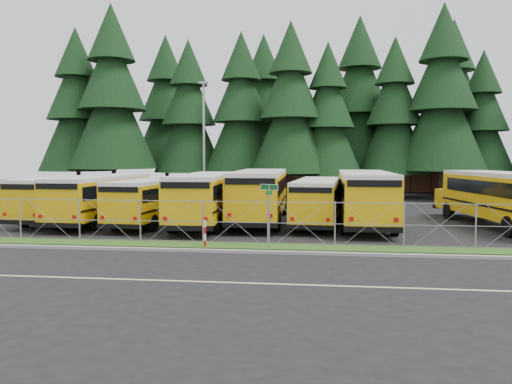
# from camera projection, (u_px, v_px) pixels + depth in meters

# --- Properties ---
(ground) EXTENTS (120.00, 120.00, 0.00)m
(ground) POSITION_uv_depth(u_px,v_px,m) (291.00, 241.00, 23.49)
(ground) COLOR black
(ground) RESTS_ON ground
(curb) EXTENTS (50.00, 0.25, 0.12)m
(curb) POSITION_uv_depth(u_px,v_px,m) (287.00, 253.00, 20.41)
(curb) COLOR gray
(curb) RESTS_ON ground
(grass_verge) EXTENTS (50.00, 1.40, 0.06)m
(grass_verge) POSITION_uv_depth(u_px,v_px,m) (289.00, 247.00, 21.80)
(grass_verge) COLOR #244714
(grass_verge) RESTS_ON ground
(road_lane_line) EXTENTS (50.00, 0.12, 0.01)m
(road_lane_line) POSITION_uv_depth(u_px,v_px,m) (278.00, 284.00, 15.57)
(road_lane_line) COLOR beige
(road_lane_line) RESTS_ON ground
(chainlink_fence) EXTENTS (44.00, 0.10, 2.00)m
(chainlink_fence) POSITION_uv_depth(u_px,v_px,m) (290.00, 223.00, 22.43)
(chainlink_fence) COLOR #989AA0
(chainlink_fence) RESTS_ON ground
(brick_building) EXTENTS (22.00, 10.00, 6.00)m
(brick_building) POSITION_uv_depth(u_px,v_px,m) (356.00, 165.00, 62.15)
(brick_building) COLOR brown
(brick_building) RESTS_ON ground
(bus_0) EXTENTS (3.33, 10.65, 2.75)m
(bus_0) POSITION_uv_depth(u_px,v_px,m) (71.00, 199.00, 30.99)
(bus_0) COLOR #D9A406
(bus_0) RESTS_ON ground
(bus_1) EXTENTS (3.08, 11.00, 2.85)m
(bus_1) POSITION_uv_depth(u_px,v_px,m) (104.00, 199.00, 29.97)
(bus_1) COLOR #D9A406
(bus_1) RESTS_ON ground
(bus_2) EXTENTS (3.09, 10.38, 2.69)m
(bus_2) POSITION_uv_depth(u_px,v_px,m) (155.00, 201.00, 29.51)
(bus_2) COLOR #D9A406
(bus_2) RESTS_ON ground
(bus_3) EXTENTS (3.05, 11.53, 3.00)m
(bus_3) POSITION_uv_depth(u_px,v_px,m) (206.00, 200.00, 29.01)
(bus_3) COLOR #D9A406
(bus_3) RESTS_ON ground
(bus_4) EXTENTS (3.10, 12.11, 3.16)m
(bus_4) POSITION_uv_depth(u_px,v_px,m) (260.00, 197.00, 30.20)
(bus_4) COLOR #D9A406
(bus_4) RESTS_ON ground
(bus_5) EXTENTS (3.25, 10.39, 2.68)m
(bus_5) POSITION_uv_depth(u_px,v_px,m) (318.00, 202.00, 29.13)
(bus_5) COLOR #D9A406
(bus_5) RESTS_ON ground
(bus_6) EXTENTS (2.99, 11.98, 3.13)m
(bus_6) POSITION_uv_depth(u_px,v_px,m) (365.00, 199.00, 28.61)
(bus_6) COLOR #D9A406
(bus_6) RESTS_ON ground
(bus_east) EXTENTS (4.53, 12.22, 3.13)m
(bus_east) POSITION_uv_depth(u_px,v_px,m) (499.00, 200.00, 27.97)
(bus_east) COLOR #D9A406
(bus_east) RESTS_ON ground
(street_sign) EXTENTS (0.79, 0.52, 2.81)m
(street_sign) POSITION_uv_depth(u_px,v_px,m) (269.00, 202.00, 21.40)
(street_sign) COLOR #989AA0
(street_sign) RESTS_ON ground
(striped_bollard) EXTENTS (0.11, 0.11, 1.20)m
(striped_bollard) POSITION_uv_depth(u_px,v_px,m) (205.00, 234.00, 21.91)
(striped_bollard) COLOR #B20C0C
(striped_bollard) RESTS_ON ground
(light_standard) EXTENTS (0.70, 0.35, 10.14)m
(light_standard) POSITION_uv_depth(u_px,v_px,m) (204.00, 138.00, 41.05)
(light_standard) COLOR #989AA0
(light_standard) RESTS_ON ground
(conifer_0) EXTENTS (7.81, 7.81, 17.28)m
(conifer_0) POSITION_uv_depth(u_px,v_px,m) (77.00, 112.00, 51.45)
(conifer_0) COLOR black
(conifer_0) RESTS_ON ground
(conifer_1) EXTENTS (8.66, 8.66, 19.16)m
(conifer_1) POSITION_uv_depth(u_px,v_px,m) (112.00, 101.00, 49.63)
(conifer_1) COLOR black
(conifer_1) RESTS_ON ground
(conifer_2) EXTENTS (7.34, 7.34, 16.22)m
(conifer_2) POSITION_uv_depth(u_px,v_px,m) (189.00, 118.00, 52.26)
(conifer_2) COLOR black
(conifer_2) RESTS_ON ground
(conifer_3) EXTENTS (7.48, 7.48, 16.54)m
(conifer_3) POSITION_uv_depth(u_px,v_px,m) (241.00, 114.00, 50.17)
(conifer_3) COLOR black
(conifer_3) RESTS_ON ground
(conifer_4) EXTENTS (7.60, 7.60, 16.81)m
(conifer_4) POSITION_uv_depth(u_px,v_px,m) (290.00, 110.00, 47.26)
(conifer_4) COLOR black
(conifer_4) RESTS_ON ground
(conifer_5) EXTENTS (6.74, 6.74, 14.90)m
(conifer_5) POSITION_uv_depth(u_px,v_px,m) (327.00, 121.00, 47.59)
(conifer_5) COLOR black
(conifer_5) RESTS_ON ground
(conifer_6) EXTENTS (7.09, 7.09, 15.68)m
(conifer_6) POSITION_uv_depth(u_px,v_px,m) (394.00, 117.00, 48.68)
(conifer_6) COLOR black
(conifer_6) RESTS_ON ground
(conifer_7) EXTENTS (8.31, 8.31, 18.38)m
(conifer_7) POSITION_uv_depth(u_px,v_px,m) (442.00, 102.00, 46.84)
(conifer_7) COLOR black
(conifer_7) RESTS_ON ground
(conifer_8) EXTENTS (6.50, 6.50, 14.37)m
(conifer_8) POSITION_uv_depth(u_px,v_px,m) (482.00, 124.00, 48.61)
(conifer_8) COLOR black
(conifer_8) RESTS_ON ground
(conifer_10) EXTENTS (8.26, 8.26, 18.26)m
(conifer_10) POSITION_uv_depth(u_px,v_px,m) (166.00, 113.00, 58.72)
(conifer_10) COLOR black
(conifer_10) RESTS_ON ground
(conifer_11) EXTENTS (7.98, 7.98, 17.66)m
(conifer_11) POSITION_uv_depth(u_px,v_px,m) (264.00, 114.00, 55.88)
(conifer_11) COLOR black
(conifer_11) RESTS_ON ground
(conifer_12) EXTENTS (8.50, 8.50, 18.80)m
(conifer_12) POSITION_uv_depth(u_px,v_px,m) (359.00, 106.00, 52.62)
(conifer_12) COLOR black
(conifer_12) RESTS_ON ground
(conifer_13) EXTENTS (8.55, 8.55, 18.90)m
(conifer_13) POSITION_uv_depth(u_px,v_px,m) (452.00, 107.00, 54.45)
(conifer_13) COLOR black
(conifer_13) RESTS_ON ground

